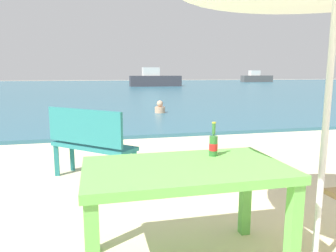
% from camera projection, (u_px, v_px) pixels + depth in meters
% --- Properties ---
extents(sea_water, '(120.00, 50.00, 0.08)m').
position_uv_depth(sea_water, '(111.00, 87.00, 30.91)').
color(sea_water, '#2D6075').
rests_on(sea_water, ground_plane).
extents(picnic_table_green, '(1.40, 0.80, 0.76)m').
position_uv_depth(picnic_table_green, '(185.00, 181.00, 2.21)').
color(picnic_table_green, '#60B24C').
rests_on(picnic_table_green, ground_plane).
extents(beer_bottle_amber, '(0.07, 0.07, 0.26)m').
position_uv_depth(beer_bottle_amber, '(213.00, 144.00, 2.43)').
color(beer_bottle_amber, '#2D662D').
rests_on(beer_bottle_amber, picnic_table_green).
extents(bench_teal_center, '(1.13, 1.08, 0.95)m').
position_uv_depth(bench_teal_center, '(89.00, 140.00, 4.04)').
color(bench_teal_center, '#237275').
rests_on(bench_teal_center, ground_plane).
extents(swimmer_person, '(0.34, 0.34, 0.41)m').
position_uv_depth(swimmer_person, '(160.00, 108.00, 10.50)').
color(swimmer_person, tan).
rests_on(swimmer_person, sea_water).
extents(boat_cargo_ship, '(4.57, 1.25, 1.66)m').
position_uv_depth(boat_cargo_ship, '(256.00, 78.00, 46.18)').
color(boat_cargo_ship, '#4C4C4C').
rests_on(boat_cargo_ship, sea_water).
extents(boat_barge, '(5.06, 1.38, 1.84)m').
position_uv_depth(boat_barge, '(155.00, 80.00, 31.31)').
color(boat_barge, '#38383F').
rests_on(boat_barge, sea_water).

